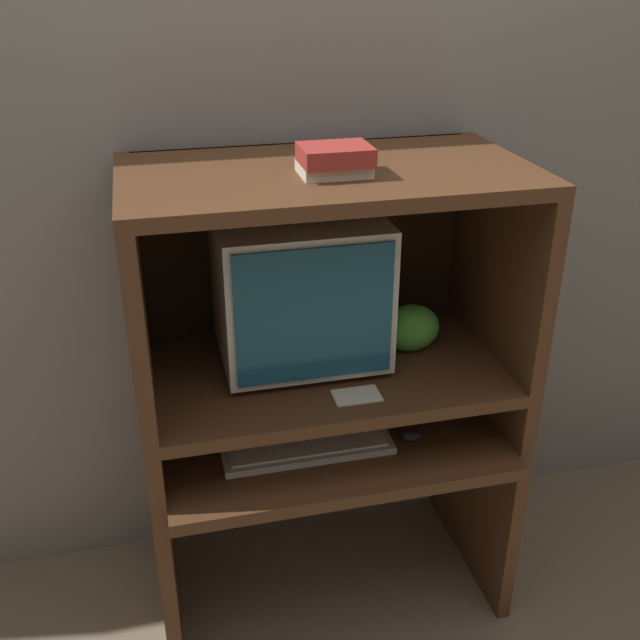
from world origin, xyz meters
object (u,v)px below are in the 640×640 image
(book_stack, at_px, (336,160))
(snack_bag, at_px, (411,328))
(crt_monitor, at_px, (299,287))
(mouse, at_px, (412,435))
(keyboard, at_px, (307,447))

(book_stack, bearing_deg, snack_bag, 22.20)
(snack_bag, bearing_deg, crt_monitor, 174.72)
(mouse, bearing_deg, book_stack, 163.16)
(mouse, height_order, snack_bag, snack_bag)
(keyboard, bearing_deg, crt_monitor, 83.29)
(snack_bag, relative_size, book_stack, 1.01)
(mouse, xyz_separation_m, snack_bag, (0.04, 0.17, 0.25))
(crt_monitor, distance_m, snack_bag, 0.35)
(crt_monitor, xyz_separation_m, mouse, (0.28, -0.20, -0.40))
(crt_monitor, height_order, snack_bag, crt_monitor)
(snack_bag, bearing_deg, book_stack, -157.80)
(keyboard, height_order, snack_bag, snack_bag)
(crt_monitor, bearing_deg, mouse, -35.54)
(crt_monitor, relative_size, keyboard, 0.94)
(crt_monitor, relative_size, snack_bag, 2.65)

